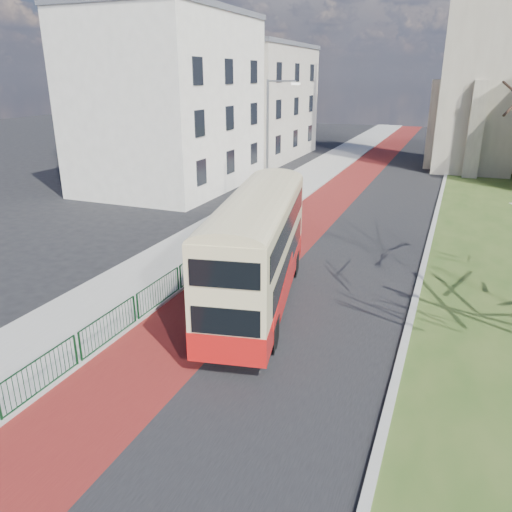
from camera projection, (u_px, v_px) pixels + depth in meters
The scene contains 11 objects.
ground at pixel (198, 351), 16.03m from camera, with size 160.00×160.00×0.00m, color black.
road_carriageway at pixel (362, 210), 32.92m from camera, with size 9.00×120.00×0.01m, color black.
bus_lane at pixel (323, 206), 33.87m from camera, with size 3.40×120.00×0.01m, color #591414.
pavement_west at pixel (270, 200), 35.19m from camera, with size 4.00×120.00×0.12m, color gray.
kerb_west at pixel (297, 202), 34.49m from camera, with size 0.25×120.00×0.13m, color #999993.
kerb_east at pixel (438, 208), 33.02m from camera, with size 0.25×80.00×0.13m, color #999993.
pedestrian_railing at pixel (180, 278), 20.36m from camera, with size 0.07×24.00×1.12m.
street_block_near at pixel (170, 101), 37.90m from camera, with size 10.30×14.30×13.00m.
street_block_far at pixel (250, 101), 52.10m from camera, with size 10.30×16.30×11.50m.
streetlamp at pixel (270, 138), 31.67m from camera, with size 2.13×0.18×8.00m.
bus at pixel (258, 246), 18.46m from camera, with size 4.35×10.41×4.24m.
Camera 1 is at (6.97, -12.29, 8.36)m, focal length 35.00 mm.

